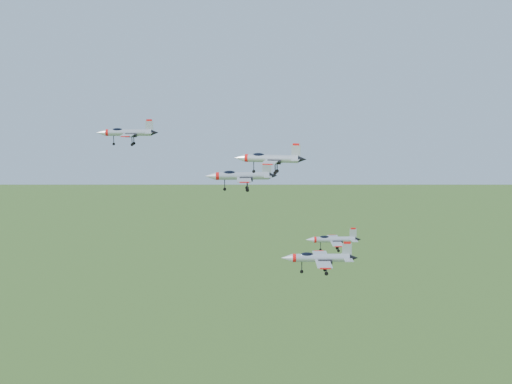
{
  "coord_description": "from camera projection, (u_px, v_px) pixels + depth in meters",
  "views": [
    {
      "loc": [
        -11.57,
        -125.4,
        167.67
      ],
      "look_at": [
        -3.65,
        -2.79,
        145.45
      ],
      "focal_mm": 50.0,
      "sensor_mm": 36.0,
      "label": 1
    }
  ],
  "objects": [
    {
      "name": "jet_left_high",
      "position": [
        240.0,
        176.0,
        129.99
      ],
      "size": [
        13.26,
        10.9,
        3.55
      ],
      "rotation": [
        0.0,
        0.0,
        -0.02
      ],
      "color": "#ADB3BA"
    },
    {
      "name": "jet_lead",
      "position": [
        127.0,
        132.0,
        139.58
      ],
      "size": [
        12.21,
        10.09,
        3.27
      ],
      "rotation": [
        0.0,
        0.0,
        -0.06
      ],
      "color": "#ADB3BA"
    },
    {
      "name": "jet_right_high",
      "position": [
        269.0,
        158.0,
        106.14
      ],
      "size": [
        10.86,
        9.19,
        2.93
      ],
      "rotation": [
        0.0,
        0.0,
        -0.25
      ],
      "color": "#ADB3BA"
    },
    {
      "name": "jet_left_low",
      "position": [
        333.0,
        239.0,
        133.15
      ],
      "size": [
        10.48,
        8.63,
        2.8
      ],
      "rotation": [
        0.0,
        0.0,
        -0.03
      ],
      "color": "#ADB3BA"
    },
    {
      "name": "jet_right_low",
      "position": [
        319.0,
        258.0,
        115.42
      ],
      "size": [
        12.6,
        10.41,
        3.37
      ],
      "rotation": [
        0.0,
        0.0,
        -0.06
      ],
      "color": "#ADB3BA"
    }
  ]
}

